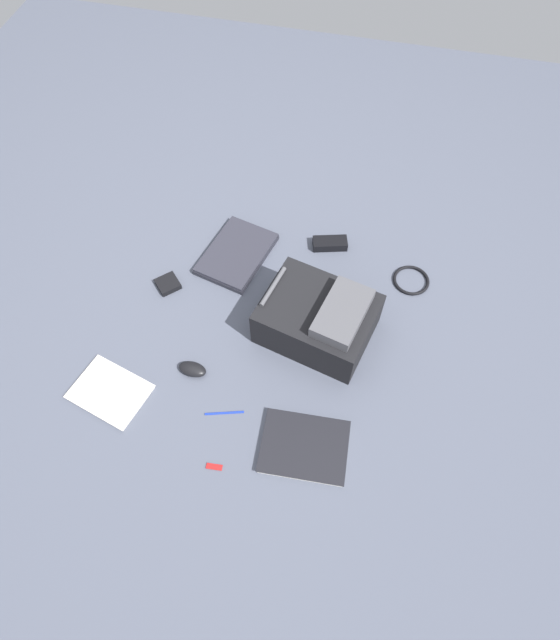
{
  "coord_description": "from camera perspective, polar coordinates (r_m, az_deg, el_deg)",
  "views": [
    {
      "loc": [
        -0.97,
        -0.28,
        1.68
      ],
      "look_at": [
        0.03,
        -0.04,
        0.02
      ],
      "focal_mm": 29.66,
      "sensor_mm": 36.0,
      "label": 1
    }
  ],
  "objects": [
    {
      "name": "ground_plane",
      "position": [
        1.96,
        -1.38,
        -0.78
      ],
      "size": [
        3.91,
        3.91,
        0.0
      ],
      "primitive_type": "plane",
      "color": "#4C5160"
    },
    {
      "name": "backpack",
      "position": [
        1.88,
        4.24,
        0.15
      ],
      "size": [
        0.38,
        0.44,
        0.21
      ],
      "color": "black",
      "rests_on": "ground_plane"
    },
    {
      "name": "laptop",
      "position": [
        2.15,
        -4.69,
        7.15
      ],
      "size": [
        0.36,
        0.29,
        0.03
      ],
      "color": "#24242C",
      "rests_on": "ground_plane"
    },
    {
      "name": "book_comic",
      "position": [
        1.76,
        2.64,
        -13.5
      ],
      "size": [
        0.23,
        0.29,
        0.02
      ],
      "color": "silver",
      "rests_on": "ground_plane"
    },
    {
      "name": "book_blue",
      "position": [
        1.92,
        -17.85,
        -7.42
      ],
      "size": [
        0.25,
        0.29,
        0.02
      ],
      "color": "silver",
      "rests_on": "ground_plane"
    },
    {
      "name": "computer_mouse",
      "position": [
        1.88,
        -9.42,
        -5.25
      ],
      "size": [
        0.06,
        0.1,
        0.03
      ],
      "primitive_type": "ellipsoid",
      "rotation": [
        0.0,
        0.0,
        -0.08
      ],
      "color": "black",
      "rests_on": "ground_plane"
    },
    {
      "name": "cable_coil",
      "position": [
        2.13,
        13.96,
        4.19
      ],
      "size": [
        0.14,
        0.14,
        0.01
      ],
      "primitive_type": "torus",
      "color": "black",
      "rests_on": "ground_plane"
    },
    {
      "name": "power_brick",
      "position": [
        2.18,
        5.41,
        8.22
      ],
      "size": [
        0.1,
        0.15,
        0.04
      ],
      "primitive_type": "cube",
      "rotation": [
        0.0,
        0.0,
        0.27
      ],
      "color": "black",
      "rests_on": "ground_plane"
    },
    {
      "name": "pen_black",
      "position": [
        1.82,
        -6.03,
        -9.91
      ],
      "size": [
        0.05,
        0.13,
        0.01
      ],
      "primitive_type": "cylinder",
      "rotation": [
        1.57,
        0.0,
        3.43
      ],
      "color": "#1933B2",
      "rests_on": "ground_plane"
    },
    {
      "name": "earbud_pouch",
      "position": [
        2.1,
        -12.0,
        3.83
      ],
      "size": [
        0.11,
        0.11,
        0.02
      ],
      "primitive_type": "cube",
      "rotation": [
        0.0,
        0.0,
        2.35
      ],
      "color": "black",
      "rests_on": "ground_plane"
    },
    {
      "name": "usb_stick",
      "position": [
        1.76,
        -7.12,
        -15.42
      ],
      "size": [
        0.02,
        0.05,
        0.01
      ],
      "primitive_type": "cube",
      "rotation": [
        0.0,
        0.0,
        0.09
      ],
      "color": "#B21919",
      "rests_on": "ground_plane"
    }
  ]
}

